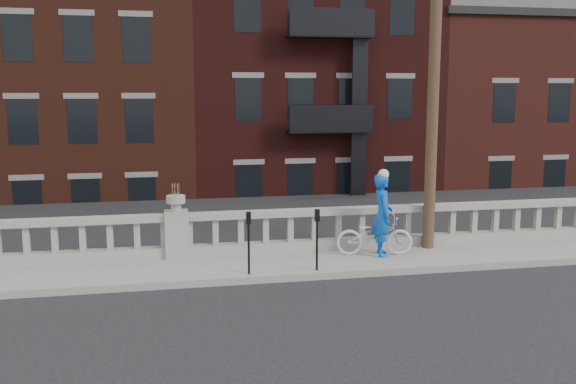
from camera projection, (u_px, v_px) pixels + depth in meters
name	position (u px, v px, depth m)	size (l,w,h in m)	color
ground	(185.00, 321.00, 11.42)	(120.00, 120.00, 0.00)	black
sidewalk	(179.00, 270.00, 14.31)	(32.00, 2.20, 0.15)	gray
balustrade	(177.00, 236.00, 15.14)	(28.00, 0.34, 1.03)	gray
planter_pedestal	(177.00, 228.00, 15.11)	(0.55, 0.55, 1.76)	gray
lower_level	(175.00, 117.00, 33.41)	(80.00, 44.00, 20.80)	#605E59
utility_pole	(435.00, 40.00, 15.29)	(1.60, 0.28, 10.00)	#422D1E
parking_meter_c	(249.00, 236.00, 13.63)	(0.10, 0.09, 1.36)	black
parking_meter_d	(317.00, 233.00, 13.92)	(0.10, 0.09, 1.36)	black
bicycle	(374.00, 235.00, 15.32)	(0.63, 1.82, 0.96)	silver
cyclist	(382.00, 215.00, 15.19)	(0.72, 0.47, 1.97)	blue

